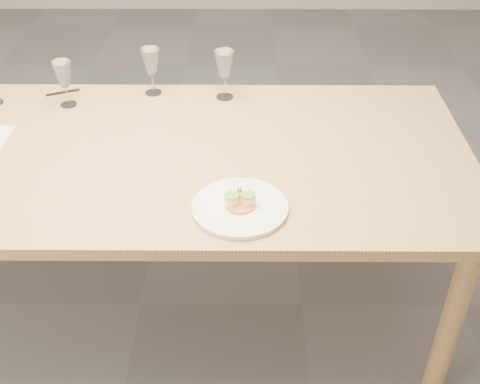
{
  "coord_description": "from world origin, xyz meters",
  "views": [
    {
      "loc": [
        0.42,
        -1.72,
        1.85
      ],
      "look_at": [
        0.41,
        -0.3,
        0.8
      ],
      "focal_mm": 45.0,
      "sensor_mm": 36.0,
      "label": 1
    }
  ],
  "objects_px": {
    "dinner_plate": "(240,206)",
    "wine_glass_3": "(151,63)",
    "dining_table": "(121,168)",
    "ballpoint_pen": "(63,92)",
    "wine_glass_2": "(63,75)",
    "wine_glass_4": "(224,66)"
  },
  "relations": [
    {
      "from": "ballpoint_pen",
      "to": "wine_glass_4",
      "type": "relative_size",
      "value": 0.66
    },
    {
      "from": "dining_table",
      "to": "ballpoint_pen",
      "type": "bearing_deg",
      "value": 124.5
    },
    {
      "from": "dinner_plate",
      "to": "wine_glass_3",
      "type": "xyz_separation_m",
      "value": [
        -0.35,
        0.75,
        0.12
      ]
    },
    {
      "from": "wine_glass_2",
      "to": "wine_glass_4",
      "type": "height_order",
      "value": "wine_glass_4"
    },
    {
      "from": "ballpoint_pen",
      "to": "wine_glass_3",
      "type": "height_order",
      "value": "wine_glass_3"
    },
    {
      "from": "dinner_plate",
      "to": "wine_glass_4",
      "type": "xyz_separation_m",
      "value": [
        -0.06,
        0.71,
        0.12
      ]
    },
    {
      "from": "wine_glass_3",
      "to": "wine_glass_4",
      "type": "height_order",
      "value": "wine_glass_4"
    },
    {
      "from": "wine_glass_2",
      "to": "wine_glass_4",
      "type": "xyz_separation_m",
      "value": [
        0.6,
        0.07,
        0.01
      ]
    },
    {
      "from": "dining_table",
      "to": "wine_glass_2",
      "type": "relative_size",
      "value": 13.5
    },
    {
      "from": "ballpoint_pen",
      "to": "wine_glass_2",
      "type": "height_order",
      "value": "wine_glass_2"
    },
    {
      "from": "wine_glass_3",
      "to": "wine_glass_4",
      "type": "bearing_deg",
      "value": -6.94
    },
    {
      "from": "dinner_plate",
      "to": "wine_glass_4",
      "type": "bearing_deg",
      "value": 95.11
    },
    {
      "from": "ballpoint_pen",
      "to": "wine_glass_4",
      "type": "bearing_deg",
      "value": -25.75
    },
    {
      "from": "dinner_plate",
      "to": "ballpoint_pen",
      "type": "height_order",
      "value": "dinner_plate"
    },
    {
      "from": "ballpoint_pen",
      "to": "wine_glass_4",
      "type": "distance_m",
      "value": 0.66
    },
    {
      "from": "dining_table",
      "to": "wine_glass_4",
      "type": "bearing_deg",
      "value": 48.22
    },
    {
      "from": "dining_table",
      "to": "wine_glass_3",
      "type": "height_order",
      "value": "wine_glass_3"
    },
    {
      "from": "wine_glass_2",
      "to": "wine_glass_3",
      "type": "relative_size",
      "value": 0.96
    },
    {
      "from": "dinner_plate",
      "to": "ballpoint_pen",
      "type": "relative_size",
      "value": 2.27
    },
    {
      "from": "dinner_plate",
      "to": "ballpoint_pen",
      "type": "xyz_separation_m",
      "value": [
        -0.71,
        0.74,
        -0.01
      ]
    },
    {
      "from": "wine_glass_3",
      "to": "dinner_plate",
      "type": "bearing_deg",
      "value": -65.05
    },
    {
      "from": "ballpoint_pen",
      "to": "dining_table",
      "type": "bearing_deg",
      "value": -78.46
    }
  ]
}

